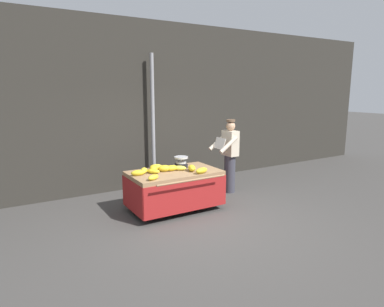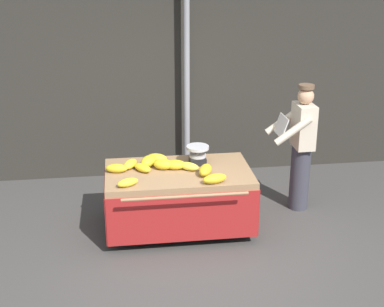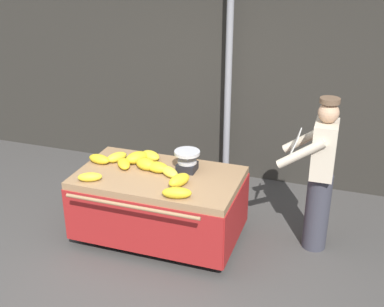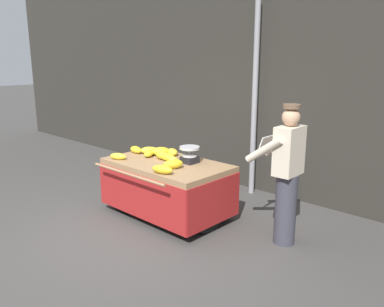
{
  "view_description": "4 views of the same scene",
  "coord_description": "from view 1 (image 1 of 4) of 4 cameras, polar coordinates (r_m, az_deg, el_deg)",
  "views": [
    {
      "loc": [
        -3.11,
        -4.85,
        2.4
      ],
      "look_at": [
        0.25,
        0.76,
        1.14
      ],
      "focal_mm": 31.46,
      "sensor_mm": 36.0,
      "label": 1
    },
    {
      "loc": [
        -0.77,
        -5.28,
        3.39
      ],
      "look_at": [
        0.07,
        0.94,
        0.99
      ],
      "focal_mm": 51.74,
      "sensor_mm": 36.0,
      "label": 2
    },
    {
      "loc": [
        1.81,
        -3.58,
        3.18
      ],
      "look_at": [
        0.27,
        0.89,
        1.09
      ],
      "focal_mm": 46.55,
      "sensor_mm": 36.0,
      "label": 3
    },
    {
      "loc": [
        3.79,
        -2.76,
        2.22
      ],
      "look_at": [
        0.41,
        0.85,
        1.02
      ],
      "focal_mm": 36.55,
      "sensor_mm": 36.0,
      "label": 4
    }
  ],
  "objects": [
    {
      "name": "weighing_scale",
      "position": [
        6.92,
        -1.85,
        -1.47
      ],
      "size": [
        0.28,
        0.28,
        0.24
      ],
      "color": "black",
      "rests_on": "banana_cart"
    },
    {
      "name": "banana_bunch_1",
      "position": [
        6.67,
        -6.48,
        -2.46
      ],
      "size": [
        0.28,
        0.32,
        0.13
      ],
      "primitive_type": "ellipsoid",
      "rotation": [
        0.0,
        0.0,
        2.6
      ],
      "color": "gold",
      "rests_on": "banana_cart"
    },
    {
      "name": "banana_cart",
      "position": [
        6.71,
        -3.01,
        -4.79
      ],
      "size": [
        1.79,
        1.24,
        0.8
      ],
      "color": "#93704C",
      "rests_on": "ground"
    },
    {
      "name": "banana_bunch_5",
      "position": [
        6.71,
        -2.12,
        -2.48
      ],
      "size": [
        0.29,
        0.27,
        0.09
      ],
      "primitive_type": "ellipsoid",
      "rotation": [
        0.0,
        0.0,
        0.91
      ],
      "color": "yellow",
      "rests_on": "banana_cart"
    },
    {
      "name": "banana_bunch_10",
      "position": [
        6.68,
        -3.5,
        -2.47
      ],
      "size": [
        0.27,
        0.18,
        0.12
      ],
      "primitive_type": "ellipsoid",
      "rotation": [
        0.0,
        0.0,
        1.47
      ],
      "color": "gold",
      "rests_on": "banana_cart"
    },
    {
      "name": "back_wall",
      "position": [
        8.31,
        -8.94,
        8.01
      ],
      "size": [
        16.0,
        0.24,
        4.0
      ],
      "primitive_type": "cube",
      "color": "#2D2B26",
      "rests_on": "ground"
    },
    {
      "name": "banana_bunch_9",
      "position": [
        6.05,
        -6.56,
        -4.02
      ],
      "size": [
        0.28,
        0.21,
        0.09
      ],
      "primitive_type": "ellipsoid",
      "rotation": [
        0.0,
        0.0,
        2.01
      ],
      "color": "yellow",
      "rests_on": "banana_cart"
    },
    {
      "name": "banana_bunch_0",
      "position": [
        6.64,
        -0.04,
        -2.48
      ],
      "size": [
        0.24,
        0.31,
        0.12
      ],
      "primitive_type": "ellipsoid",
      "rotation": [
        0.0,
        0.0,
        2.75
      ],
      "color": "gold",
      "rests_on": "banana_cart"
    },
    {
      "name": "street_pole",
      "position": [
        8.13,
        -6.63,
        5.24
      ],
      "size": [
        0.09,
        0.09,
        3.22
      ],
      "primitive_type": "cylinder",
      "color": "gray",
      "rests_on": "ground"
    },
    {
      "name": "banana_bunch_8",
      "position": [
        6.47,
        1.64,
        -2.9
      ],
      "size": [
        0.32,
        0.2,
        0.11
      ],
      "primitive_type": "ellipsoid",
      "rotation": [
        0.0,
        0.0,
        1.84
      ],
      "color": "gold",
      "rests_on": "banana_cart"
    },
    {
      "name": "banana_bunch_3",
      "position": [
        6.5,
        -6.59,
        -3.0
      ],
      "size": [
        0.26,
        0.3,
        0.09
      ],
      "primitive_type": "ellipsoid",
      "rotation": [
        0.0,
        0.0,
        0.62
      ],
      "color": "gold",
      "rests_on": "banana_cart"
    },
    {
      "name": "banana_bunch_7",
      "position": [
        6.39,
        -9.13,
        -3.25
      ],
      "size": [
        0.28,
        0.16,
        0.11
      ],
      "primitive_type": "ellipsoid",
      "rotation": [
        0.0,
        0.0,
        1.44
      ],
      "color": "gold",
      "rests_on": "banana_cart"
    },
    {
      "name": "banana_bunch_2",
      "position": [
        6.83,
        -6.06,
        -2.25
      ],
      "size": [
        0.3,
        0.25,
        0.1
      ],
      "primitive_type": "ellipsoid",
      "rotation": [
        0.0,
        0.0,
        1.1
      ],
      "color": "yellow",
      "rests_on": "banana_cart"
    },
    {
      "name": "banana_bunch_6",
      "position": [
        6.63,
        -4.69,
        -2.52
      ],
      "size": [
        0.28,
        0.22,
        0.13
      ],
      "primitive_type": "ellipsoid",
      "rotation": [
        0.0,
        0.0,
        1.3
      ],
      "color": "gold",
      "rests_on": "banana_cart"
    },
    {
      "name": "ground_plane",
      "position": [
        6.24,
        1.69,
        -11.71
      ],
      "size": [
        60.0,
        60.0,
        0.0
      ],
      "primitive_type": "plane",
      "color": "#423F3D"
    },
    {
      "name": "banana_bunch_4",
      "position": [
        6.55,
        -8.16,
        -2.86
      ],
      "size": [
        0.24,
        0.28,
        0.11
      ],
      "primitive_type": "ellipsoid",
      "rotation": [
        0.0,
        0.0,
        2.61
      ],
      "color": "yellow",
      "rests_on": "banana_cart"
    },
    {
      "name": "vendor_person",
      "position": [
        7.84,
        6.37,
        -0.38
      ],
      "size": [
        0.59,
        0.52,
        1.71
      ],
      "color": "#383842",
      "rests_on": "ground"
    }
  ]
}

